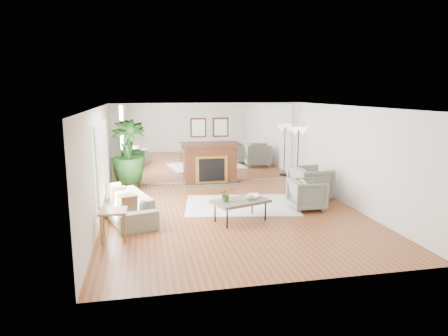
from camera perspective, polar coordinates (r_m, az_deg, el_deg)
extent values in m
plane|color=brown|center=(9.45, 1.43, -6.64)|extent=(7.00, 7.00, 0.00)
cube|color=silver|center=(8.98, -17.48, 0.16)|extent=(0.02, 7.00, 2.50)
cube|color=silver|center=(10.23, 18.01, 1.39)|extent=(0.02, 7.00, 2.50)
cube|color=silver|center=(12.54, -2.11, 3.55)|extent=(6.00, 0.02, 2.50)
cube|color=silver|center=(12.52, -2.09, 3.54)|extent=(5.40, 0.04, 2.40)
cube|color=#B2E09E|center=(9.35, -17.09, 1.21)|extent=(0.04, 2.40, 1.50)
cube|color=brown|center=(12.43, -1.93, 0.46)|extent=(1.60, 0.40, 1.20)
cube|color=gold|center=(12.25, -1.76, -0.26)|extent=(1.00, 0.04, 0.85)
cube|color=black|center=(12.23, -1.75, -0.28)|extent=(0.80, 0.04, 0.70)
cube|color=#6C5F55|center=(12.22, -1.64, -2.53)|extent=(1.70, 0.55, 0.03)
cube|color=#452716|center=(12.32, -1.93, 3.28)|extent=(1.85, 0.46, 0.10)
cube|color=black|center=(12.37, -3.69, 5.77)|extent=(0.50, 0.04, 0.60)
cube|color=black|center=(12.49, -0.49, 5.84)|extent=(0.50, 0.04, 0.60)
cube|color=silver|center=(10.14, 2.40, -5.32)|extent=(3.02, 2.37, 0.03)
cube|color=#6C5F55|center=(8.85, 2.36, -4.78)|extent=(1.38, 1.08, 0.06)
cylinder|color=black|center=(8.45, 0.46, -7.24)|extent=(0.04, 0.04, 0.42)
cylinder|color=black|center=(9.01, 5.94, -6.16)|extent=(0.04, 0.04, 0.42)
cylinder|color=black|center=(8.86, -1.29, -6.38)|extent=(0.04, 0.04, 0.42)
cylinder|color=black|center=(9.39, 4.05, -5.41)|extent=(0.04, 0.04, 0.42)
imported|color=gray|center=(9.24, -13.75, -5.39)|extent=(1.40, 2.22, 0.61)
imported|color=gray|center=(10.91, 12.28, -2.11)|extent=(1.06, 1.04, 0.88)
imported|color=gray|center=(9.98, 11.78, -3.71)|extent=(0.83, 0.81, 0.74)
cube|color=#935C3A|center=(8.00, -15.59, -5.96)|extent=(0.53, 0.53, 0.04)
cylinder|color=#935C3A|center=(7.91, -17.12, -8.47)|extent=(0.04, 0.04, 0.57)
cylinder|color=#935C3A|center=(7.88, -14.05, -8.39)|extent=(0.04, 0.04, 0.57)
cylinder|color=#935C3A|center=(8.31, -16.84, -7.53)|extent=(0.04, 0.04, 0.57)
cylinder|color=#935C3A|center=(8.28, -13.92, -7.45)|extent=(0.04, 0.04, 0.57)
cylinder|color=black|center=(11.86, -13.33, -2.26)|extent=(0.59, 0.59, 0.42)
imported|color=#2F6926|center=(11.69, -13.53, 2.27)|extent=(1.15, 1.15, 1.73)
cylinder|color=black|center=(12.86, 10.38, -2.00)|extent=(0.30, 0.30, 0.04)
cylinder|color=black|center=(12.70, 10.50, 1.62)|extent=(0.03, 0.03, 1.69)
cone|color=white|center=(12.56, 10.09, 5.18)|extent=(0.32, 0.32, 0.23)
cone|color=white|center=(12.65, 11.16, 5.18)|extent=(0.32, 0.32, 0.23)
imported|color=#2F6926|center=(8.69, 0.29, -3.82)|extent=(0.28, 0.24, 0.30)
imported|color=#935C3A|center=(8.91, 3.86, -4.25)|extent=(0.30, 0.30, 0.07)
imported|color=#935C3A|center=(9.21, 3.55, -3.89)|extent=(0.28, 0.35, 0.02)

